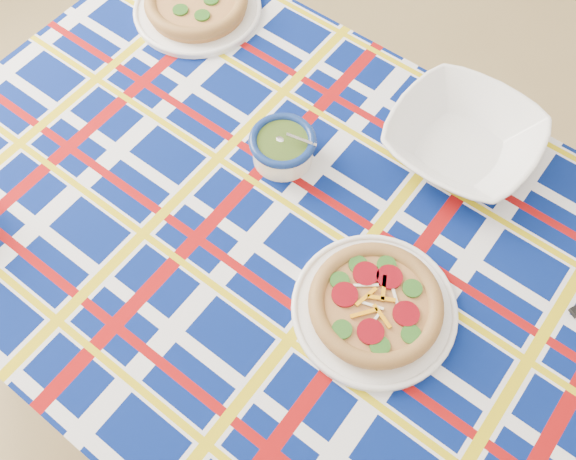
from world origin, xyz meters
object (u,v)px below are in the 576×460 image
Objects in this scene: dining_table at (304,265)px; pesto_bowl at (283,146)px; serving_bowl at (463,139)px; main_focaccia_plate at (376,304)px.

pesto_bowl reaches higher than dining_table.
pesto_bowl is 0.34m from serving_bowl.
dining_table is 0.23m from pesto_bowl.
main_focaccia_plate is 0.35m from pesto_bowl.
pesto_bowl is at bearing 152.42° from main_focaccia_plate.
dining_table is at bearing -108.86° from serving_bowl.
dining_table is at bearing 169.51° from main_focaccia_plate.
dining_table is 5.39× the size of main_focaccia_plate.
serving_bowl reaches higher than main_focaccia_plate.
pesto_bowl reaches higher than serving_bowl.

